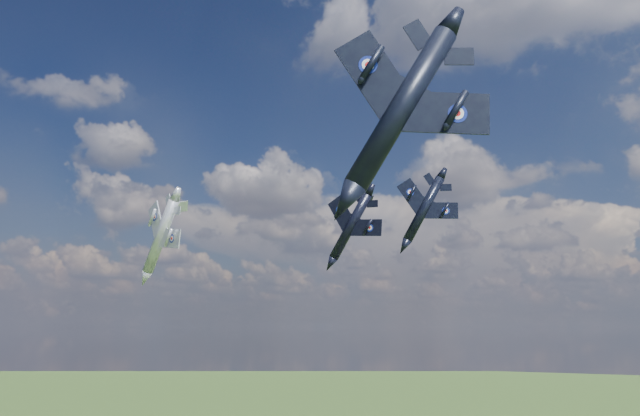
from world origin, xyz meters
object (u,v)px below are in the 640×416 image
at_px(jet_right_navy, 401,108).
at_px(jet_high_navy, 424,209).
at_px(jet_left_silver, 161,236).
at_px(jet_lead_navy, 351,226).

bearing_deg(jet_right_navy, jet_high_navy, 79.91).
bearing_deg(jet_left_silver, jet_lead_navy, 30.86).
relative_size(jet_lead_navy, jet_high_navy, 1.01).
distance_m(jet_right_navy, jet_left_silver, 57.17).
xyz_separation_m(jet_lead_navy, jet_high_navy, (9.02, 3.13, 2.10)).
bearing_deg(jet_lead_navy, jet_high_navy, 22.73).
relative_size(jet_lead_navy, jet_right_navy, 0.78).
height_order(jet_high_navy, jet_left_silver, jet_high_navy).
relative_size(jet_right_navy, jet_high_navy, 1.29).
xyz_separation_m(jet_right_navy, jet_high_navy, (-10.03, 40.43, 1.04)).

